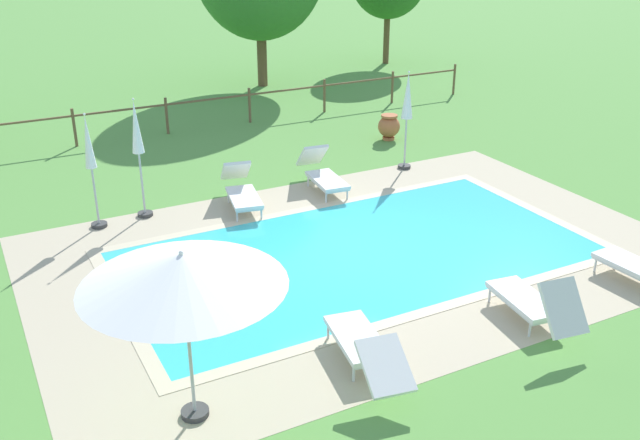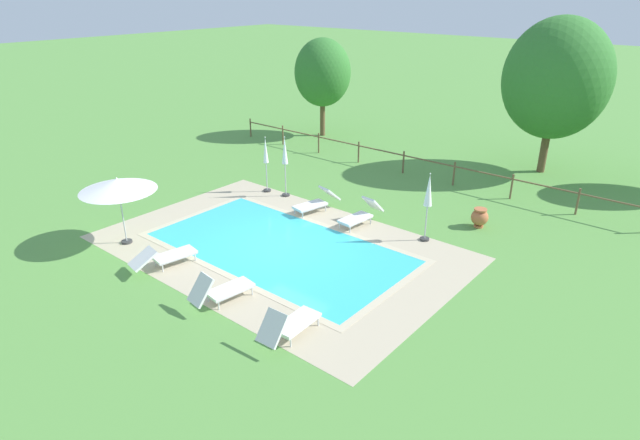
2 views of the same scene
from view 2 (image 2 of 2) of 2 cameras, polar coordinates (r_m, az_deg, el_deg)
ground_plane at (r=17.81m, az=-4.42°, el=-2.94°), size 160.00×160.00×0.00m
pool_deck_paving at (r=17.81m, az=-4.42°, el=-2.93°), size 11.84×7.72×0.01m
swimming_pool_water at (r=17.81m, az=-4.42°, el=-2.93°), size 8.59×4.48×0.01m
pool_coping_rim at (r=17.81m, az=-4.42°, el=-2.92°), size 9.07×4.96×0.01m
sun_lounger_north_near_steps at (r=20.45m, az=-0.44°, el=1.95°), size 0.99×2.04×0.89m
sun_lounger_north_mid at (r=17.11m, az=-16.23°, el=-3.74°), size 0.95×2.13×0.75m
sun_lounger_north_far at (r=14.89m, az=-10.50°, el=-7.35°), size 0.84×1.90×1.00m
sun_lounger_north_end at (r=13.31m, az=-3.26°, el=-11.09°), size 0.69×1.88×0.99m
sun_lounger_south_near_corner at (r=19.37m, az=4.38°, el=0.60°), size 0.80×1.98×0.93m
patio_umbrella_open_foreground at (r=18.46m, az=-20.92°, el=3.54°), size 2.47×2.47×2.34m
patio_umbrella_closed_row_west at (r=22.23m, az=-5.84°, el=6.77°), size 0.32×0.32×2.38m
patio_umbrella_closed_row_mid_west at (r=17.96m, az=11.57°, el=2.63°), size 0.32×0.32×2.43m
patio_umbrella_closed_row_centre at (r=21.60m, az=-3.79°, el=6.81°), size 0.32×0.32×2.53m
terracotta_urn_near_fence at (r=19.93m, az=16.78°, el=0.29°), size 0.61×0.61×0.71m
perimeter_fence at (r=24.96m, az=8.97°, el=6.48°), size 20.55×0.08×1.05m
tree_far_west at (r=30.72m, az=0.29°, el=15.54°), size 3.15×3.15×5.45m
tree_west_mid at (r=26.21m, az=24.07°, el=13.68°), size 4.63×4.63×6.92m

